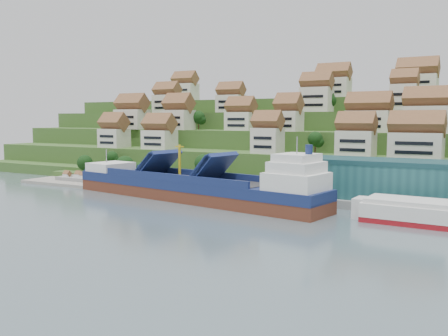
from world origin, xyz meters
The scene contains 11 objects.
ground centered at (0.00, 0.00, 0.00)m, with size 300.00×300.00×0.00m, color slate.
quay centered at (20.00, 15.00, 1.10)m, with size 180.00×14.00×2.20m, color gray.
pebble_beach centered at (-58.00, 12.00, 0.50)m, with size 45.00×20.00×1.00m, color gray.
hillside centered at (0.00, 103.55, 10.66)m, with size 260.00×128.00×31.00m.
hillside_village centered at (4.57, 60.03, 24.06)m, with size 156.82×62.81×28.26m.
hillside_trees centered at (-6.37, 44.91, 16.70)m, with size 139.04×63.03×31.16m.
warehouse centered at (52.00, 17.00, 7.20)m, with size 60.00×15.00×10.00m, color #22595D.
flagpole centered at (18.11, 10.00, 6.88)m, with size 1.28×0.16×8.00m.
beach_huts centered at (-60.00, 10.75, 2.10)m, with size 14.40×3.70×2.20m.
cargo_ship centered at (-5.87, 0.88, 3.44)m, with size 83.12×25.31×18.27m.
second_ship centered at (55.39, -0.44, 2.53)m, with size 29.30×11.89×8.38m.
Camera 1 is at (68.25, -113.03, 22.73)m, focal length 40.00 mm.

